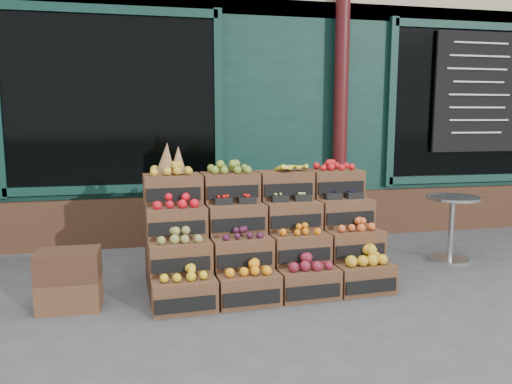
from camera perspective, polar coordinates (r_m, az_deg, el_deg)
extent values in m
plane|color=#464649|center=(4.46, 4.56, -12.12)|extent=(60.00, 60.00, 0.00)
cube|color=#0D2D26|center=(9.30, -4.92, 13.66)|extent=(12.00, 6.00, 4.80)
cube|color=#0D2D26|center=(6.36, -1.27, 7.92)|extent=(12.00, 0.12, 3.00)
cube|color=#402719|center=(6.41, -1.11, -2.87)|extent=(12.00, 0.18, 0.60)
cube|color=black|center=(6.18, -16.09, 9.89)|extent=(2.40, 0.06, 2.00)
cube|color=black|center=(7.60, 23.59, 9.21)|extent=(2.40, 0.06, 2.00)
cylinder|color=#420F11|center=(6.51, 9.63, 8.70)|extent=(0.18, 0.18, 3.20)
cube|color=black|center=(7.54, 24.02, 10.34)|extent=(1.30, 0.04, 1.60)
cube|color=#553521|center=(4.24, -8.27, -11.41)|extent=(0.54, 0.39, 0.26)
cube|color=black|center=(4.07, -7.91, -12.66)|extent=(0.48, 0.04, 0.12)
cube|color=gold|center=(4.19, -8.33, -9.19)|extent=(0.43, 0.30, 0.08)
cube|color=#553521|center=(4.34, -1.01, -10.86)|extent=(0.54, 0.39, 0.26)
cube|color=black|center=(4.17, -0.33, -12.05)|extent=(0.48, 0.04, 0.12)
cube|color=orange|center=(4.28, -1.02, -8.63)|extent=(0.43, 0.30, 0.09)
cube|color=#553521|center=(4.50, 5.81, -10.19)|extent=(0.54, 0.39, 0.26)
cube|color=black|center=(4.34, 6.75, -11.30)|extent=(0.48, 0.04, 0.12)
cube|color=maroon|center=(4.44, 5.84, -7.99)|extent=(0.43, 0.30, 0.10)
cube|color=#553521|center=(4.71, 12.06, -9.45)|extent=(0.54, 0.39, 0.26)
cube|color=black|center=(4.56, 13.18, -10.46)|extent=(0.48, 0.04, 0.12)
cube|color=gold|center=(4.66, 12.13, -7.21)|extent=(0.43, 0.30, 0.12)
cube|color=#553521|center=(4.37, -8.72, -7.21)|extent=(0.54, 0.39, 0.26)
cube|color=black|center=(4.19, -8.39, -8.26)|extent=(0.48, 0.04, 0.12)
cube|color=olive|center=(4.33, -8.77, -4.98)|extent=(0.43, 0.30, 0.09)
cube|color=#553521|center=(4.46, -1.74, -6.78)|extent=(0.54, 0.39, 0.26)
cube|color=black|center=(4.29, -1.12, -7.78)|extent=(0.48, 0.04, 0.12)
cube|color=#3A1229|center=(4.42, -1.75, -4.73)|extent=(0.43, 0.30, 0.07)
cube|color=#553521|center=(4.62, 4.86, -6.28)|extent=(0.54, 0.39, 0.26)
cube|color=black|center=(4.45, 5.72, -7.21)|extent=(0.48, 0.04, 0.12)
cube|color=orange|center=(4.58, 4.88, -4.27)|extent=(0.43, 0.30, 0.07)
cube|color=#553521|center=(4.83, 10.94, -5.75)|extent=(0.54, 0.39, 0.26)
cube|color=black|center=(4.67, 11.99, -6.61)|extent=(0.48, 0.04, 0.12)
cube|color=#CF5525|center=(4.79, 11.00, -3.74)|extent=(0.43, 0.30, 0.08)
cube|color=#553521|center=(4.52, -9.13, -3.27)|extent=(0.54, 0.39, 0.26)
cube|color=black|center=(4.34, -8.84, -4.12)|extent=(0.48, 0.04, 0.12)
cube|color=red|center=(4.49, -9.19, -1.09)|extent=(0.43, 0.30, 0.09)
cube|color=#553521|center=(4.61, -2.41, -2.94)|extent=(0.54, 0.39, 0.26)
cube|color=black|center=(4.43, -1.84, -3.75)|extent=(0.48, 0.04, 0.12)
cube|color=red|center=(4.58, -2.42, -1.12)|extent=(0.43, 0.30, 0.04)
cube|color=#553521|center=(4.76, 3.97, -2.59)|extent=(0.54, 0.39, 0.26)
cube|color=black|center=(4.59, 4.77, -3.35)|extent=(0.48, 0.04, 0.12)
cube|color=#9BC95B|center=(4.74, 3.99, -0.86)|extent=(0.43, 0.30, 0.03)
cube|color=#553521|center=(4.97, 9.89, -2.23)|extent=(0.54, 0.39, 0.26)
cube|color=black|center=(4.80, 10.87, -2.95)|extent=(0.48, 0.04, 0.12)
cube|color=black|center=(4.94, 9.94, -0.57)|extent=(0.43, 0.30, 0.03)
cube|color=#553521|center=(4.69, -9.51, 0.39)|extent=(0.54, 0.39, 0.26)
cube|color=black|center=(4.51, -9.24, -0.28)|extent=(0.48, 0.04, 0.12)
cube|color=gold|center=(4.67, -9.57, 2.51)|extent=(0.43, 0.30, 0.09)
cube|color=#553521|center=(4.78, -3.03, 0.64)|extent=(0.54, 0.39, 0.26)
cube|color=black|center=(4.60, -2.51, 0.00)|extent=(0.48, 0.04, 0.12)
cube|color=olive|center=(4.76, -3.05, 2.73)|extent=(0.43, 0.30, 0.09)
cube|color=#553521|center=(4.93, 3.15, 0.88)|extent=(0.54, 0.39, 0.26)
cube|color=black|center=(4.75, 3.89, 0.26)|extent=(0.48, 0.04, 0.12)
cube|color=gold|center=(4.91, 3.16, 2.86)|extent=(0.43, 0.30, 0.08)
cube|color=#553521|center=(5.12, 8.91, 1.09)|extent=(0.54, 0.39, 0.26)
cube|color=black|center=(4.95, 9.82, 0.50)|extent=(0.48, 0.04, 0.12)
cube|color=red|center=(5.10, 8.96, 2.97)|extent=(0.43, 0.30, 0.08)
cube|color=#402719|center=(4.61, 1.60, -9.68)|extent=(2.17, 0.48, 0.26)
cube|color=#402719|center=(4.77, 0.82, -7.38)|extent=(2.17, 0.48, 0.52)
cube|color=#402719|center=(4.94, 0.10, -5.25)|extent=(2.17, 0.48, 0.78)
cone|color=olive|center=(4.66, -10.22, 3.80)|extent=(0.18, 0.18, 0.30)
cone|color=olive|center=(4.71, -8.88, 3.63)|extent=(0.16, 0.16, 0.26)
cube|color=#553521|center=(4.49, -20.48, -10.85)|extent=(0.50, 0.35, 0.25)
cube|color=#402719|center=(4.41, -20.65, -7.82)|extent=(0.50, 0.35, 0.25)
cylinder|color=silver|center=(5.96, 21.21, -7.19)|extent=(0.42, 0.42, 0.03)
cylinder|color=silver|center=(5.88, 21.38, -4.01)|extent=(0.06, 0.06, 0.69)
cylinder|color=silver|center=(5.81, 21.57, -0.61)|extent=(0.57, 0.57, 0.03)
imported|color=#1E6A39|center=(6.98, -13.97, 4.47)|extent=(0.89, 0.68, 2.21)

